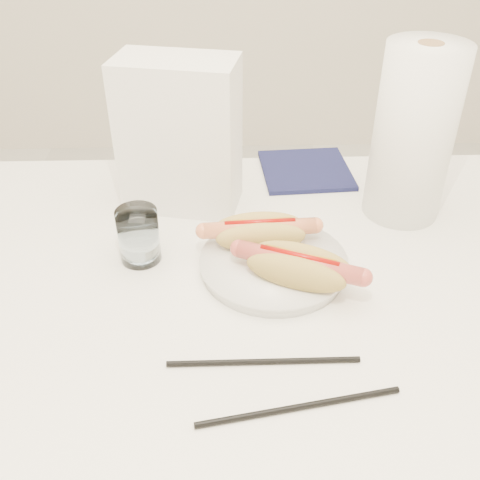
{
  "coord_description": "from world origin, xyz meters",
  "views": [
    {
      "loc": [
        -0.01,
        -0.61,
        1.27
      ],
      "look_at": [
        0.01,
        0.02,
        0.82
      ],
      "focal_mm": 41.86,
      "sensor_mm": 36.0,
      "label": 1
    }
  ],
  "objects_px": {
    "plate": "(273,265)",
    "paper_towel_roll": "(413,134)",
    "water_glass": "(139,235)",
    "hotdog_right": "(299,267)",
    "napkin_box": "(180,136)",
    "hotdog_left": "(260,232)",
    "table": "(233,318)"
  },
  "relations": [
    {
      "from": "plate",
      "to": "paper_towel_roll",
      "type": "xyz_separation_m",
      "value": [
        0.23,
        0.16,
        0.13
      ]
    },
    {
      "from": "plate",
      "to": "water_glass",
      "type": "height_order",
      "value": "water_glass"
    },
    {
      "from": "water_glass",
      "to": "paper_towel_roll",
      "type": "height_order",
      "value": "paper_towel_roll"
    },
    {
      "from": "plate",
      "to": "hotdog_right",
      "type": "xyz_separation_m",
      "value": [
        0.03,
        -0.04,
        0.03
      ]
    },
    {
      "from": "plate",
      "to": "hotdog_right",
      "type": "bearing_deg",
      "value": -55.61
    },
    {
      "from": "plate",
      "to": "napkin_box",
      "type": "bearing_deg",
      "value": 125.84
    },
    {
      "from": "water_glass",
      "to": "napkin_box",
      "type": "distance_m",
      "value": 0.19
    },
    {
      "from": "water_glass",
      "to": "hotdog_left",
      "type": "bearing_deg",
      "value": 2.7
    },
    {
      "from": "table",
      "to": "napkin_box",
      "type": "distance_m",
      "value": 0.31
    },
    {
      "from": "table",
      "to": "hotdog_right",
      "type": "xyz_separation_m",
      "value": [
        0.09,
        -0.01,
        0.1
      ]
    },
    {
      "from": "table",
      "to": "plate",
      "type": "height_order",
      "value": "plate"
    },
    {
      "from": "hotdog_right",
      "to": "napkin_box",
      "type": "height_order",
      "value": "napkin_box"
    },
    {
      "from": "hotdog_right",
      "to": "napkin_box",
      "type": "xyz_separation_m",
      "value": [
        -0.17,
        0.24,
        0.09
      ]
    },
    {
      "from": "hotdog_left",
      "to": "water_glass",
      "type": "height_order",
      "value": "water_glass"
    },
    {
      "from": "table",
      "to": "plate",
      "type": "relative_size",
      "value": 5.7
    },
    {
      "from": "table",
      "to": "hotdog_right",
      "type": "height_order",
      "value": "hotdog_right"
    },
    {
      "from": "paper_towel_roll",
      "to": "plate",
      "type": "bearing_deg",
      "value": -145.45
    },
    {
      "from": "hotdog_left",
      "to": "water_glass",
      "type": "distance_m",
      "value": 0.18
    },
    {
      "from": "table",
      "to": "hotdog_right",
      "type": "distance_m",
      "value": 0.14
    },
    {
      "from": "hotdog_right",
      "to": "napkin_box",
      "type": "relative_size",
      "value": 0.68
    },
    {
      "from": "plate",
      "to": "water_glass",
      "type": "bearing_deg",
      "value": 170.14
    },
    {
      "from": "napkin_box",
      "to": "plate",
      "type": "bearing_deg",
      "value": -42.13
    },
    {
      "from": "table",
      "to": "hotdog_right",
      "type": "relative_size",
      "value": 6.93
    },
    {
      "from": "hotdog_right",
      "to": "napkin_box",
      "type": "bearing_deg",
      "value": 148.76
    },
    {
      "from": "napkin_box",
      "to": "paper_towel_roll",
      "type": "distance_m",
      "value": 0.37
    },
    {
      "from": "plate",
      "to": "paper_towel_roll",
      "type": "bearing_deg",
      "value": 34.55
    },
    {
      "from": "hotdog_left",
      "to": "paper_towel_roll",
      "type": "height_order",
      "value": "paper_towel_roll"
    },
    {
      "from": "paper_towel_roll",
      "to": "hotdog_left",
      "type": "bearing_deg",
      "value": -155.11
    },
    {
      "from": "plate",
      "to": "napkin_box",
      "type": "xyz_separation_m",
      "value": [
        -0.14,
        0.2,
        0.12
      ]
    },
    {
      "from": "table",
      "to": "napkin_box",
      "type": "xyz_separation_m",
      "value": [
        -0.08,
        0.23,
        0.19
      ]
    },
    {
      "from": "plate",
      "to": "napkin_box",
      "type": "height_order",
      "value": "napkin_box"
    },
    {
      "from": "hotdog_left",
      "to": "napkin_box",
      "type": "distance_m",
      "value": 0.22
    }
  ]
}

